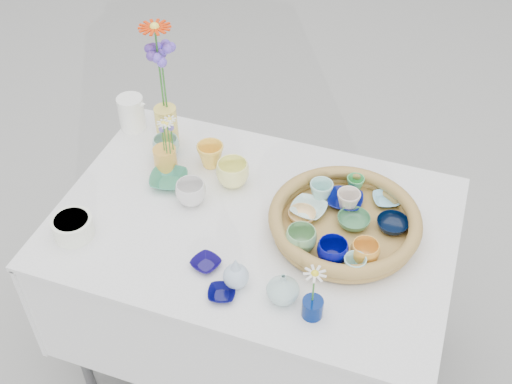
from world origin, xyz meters
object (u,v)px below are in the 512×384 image
(display_table, at_px, (254,354))
(bud_vase_seafoam, at_px, (283,287))
(tall_vase_yellow, at_px, (167,125))
(wicker_tray, at_px, (344,222))

(display_table, height_order, bud_vase_seafoam, bud_vase_seafoam)
(display_table, height_order, tall_vase_yellow, tall_vase_yellow)
(display_table, relative_size, tall_vase_yellow, 8.49)
(display_table, xyz_separation_m, tall_vase_yellow, (-0.43, 0.27, 0.84))
(display_table, bearing_deg, tall_vase_yellow, 147.30)
(tall_vase_yellow, bearing_deg, bud_vase_seafoam, -41.65)
(bud_vase_seafoam, relative_size, tall_vase_yellow, 0.66)
(wicker_tray, bearing_deg, display_table, -169.88)
(wicker_tray, xyz_separation_m, tall_vase_yellow, (-0.71, 0.22, 0.04))
(bud_vase_seafoam, xyz_separation_m, tall_vase_yellow, (-0.61, 0.54, 0.03))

